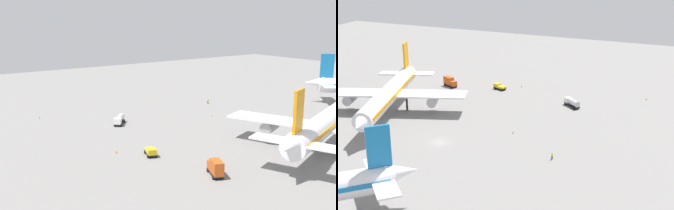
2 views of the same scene
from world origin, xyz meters
The scene contains 9 objects.
ground centered at (0.00, 0.00, 0.00)m, with size 288.00×288.00×0.00m, color gray.
airplane_at_gate centered at (-13.06, -24.19, 6.16)m, with size 53.73×44.22×16.94m.
fuel_truck centered at (-40.30, 22.71, 1.39)m, with size 5.59×5.98×2.50m.
pushback_tractor centered at (-48.08, -5.10, 0.97)m, with size 3.45×4.79×1.90m.
catering_truck centered at (-44.43, -22.15, 1.70)m, with size 4.15×5.87×3.30m.
ground_crew_worker centered at (-1.78, 29.37, 0.85)m, with size 0.58×0.43×1.67m.
safety_cone_near_gate centered at (-56.21, 42.52, 0.30)m, with size 0.44×0.44×0.60m, color #EA590C.
safety_cone_mid_apron centered at (-12.90, 14.80, 0.30)m, with size 0.44×0.44×0.60m, color #EA590C.
safety_cone_far_side centered at (-53.36, 0.93, 0.30)m, with size 0.44×0.44×0.60m, color #EA590C.
Camera 1 is at (-97.39, -80.18, 30.90)m, focal length 45.96 mm.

